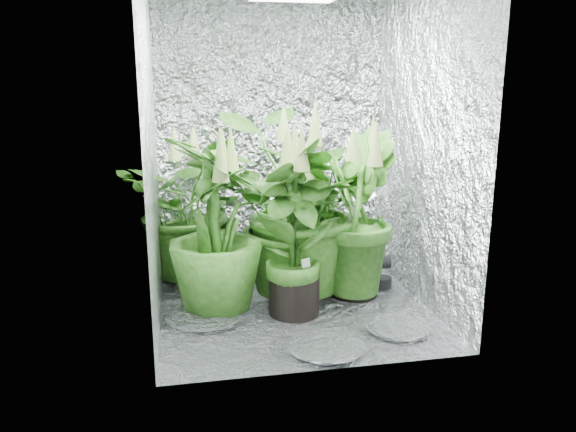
% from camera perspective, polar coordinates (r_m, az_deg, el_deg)
% --- Properties ---
extents(ground, '(1.60, 1.60, 0.00)m').
position_cam_1_polar(ground, '(3.50, 0.54, -9.09)').
color(ground, silver).
rests_on(ground, ground).
extents(walls, '(1.62, 1.62, 2.00)m').
position_cam_1_polar(walls, '(3.25, 0.58, 7.40)').
color(walls, silver).
rests_on(walls, ground).
extents(plant_a, '(1.07, 1.07, 1.08)m').
position_cam_1_polar(plant_a, '(3.89, -9.84, 1.01)').
color(plant_a, black).
rests_on(plant_a, ground).
extents(plant_b, '(0.61, 0.61, 0.92)m').
position_cam_1_polar(plant_b, '(3.78, 2.52, -0.78)').
color(plant_b, black).
rests_on(plant_b, ground).
extents(plant_c, '(0.65, 0.65, 1.13)m').
position_cam_1_polar(plant_c, '(3.55, 6.86, -0.05)').
color(plant_c, black).
rests_on(plant_c, ground).
extents(plant_d, '(0.75, 0.75, 1.10)m').
position_cam_1_polar(plant_d, '(3.27, -7.42, -1.48)').
color(plant_d, black).
rests_on(plant_d, ground).
extents(plant_e, '(1.09, 1.09, 1.24)m').
position_cam_1_polar(plant_e, '(3.48, 0.76, 1.03)').
color(plant_e, black).
rests_on(plant_e, ground).
extents(plant_f, '(0.76, 0.76, 1.13)m').
position_cam_1_polar(plant_f, '(3.23, 0.65, -1.38)').
color(plant_f, black).
rests_on(plant_f, ground).
extents(circulation_fan, '(0.13, 0.28, 0.32)m').
position_cam_1_polar(circulation_fan, '(3.79, 9.22, -5.29)').
color(circulation_fan, black).
rests_on(circulation_fan, ground).
extents(plant_label, '(0.06, 0.05, 0.09)m').
position_cam_1_polar(plant_label, '(3.27, 1.86, -5.13)').
color(plant_label, white).
rests_on(plant_label, plant_f).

